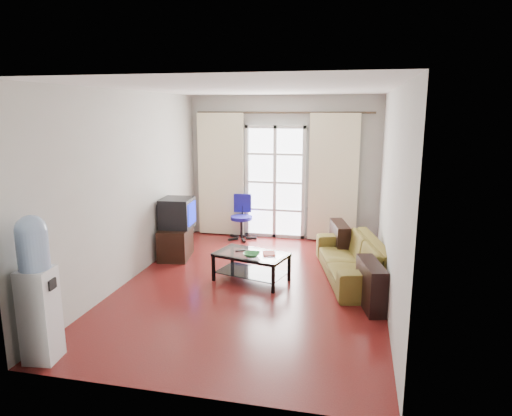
{
  "coord_description": "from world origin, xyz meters",
  "views": [
    {
      "loc": [
        1.37,
        -5.91,
        2.44
      ],
      "look_at": [
        -0.03,
        0.35,
        1.05
      ],
      "focal_mm": 32.0,
      "sensor_mm": 36.0,
      "label": 1
    }
  ],
  "objects_px": {
    "tv_stand": "(176,243)",
    "water_cooler": "(37,286)",
    "coffee_table": "(251,263)",
    "crt_tv": "(176,213)",
    "sofa": "(353,259)",
    "task_chair": "(242,226)"
  },
  "relations": [
    {
      "from": "water_cooler",
      "to": "crt_tv",
      "type": "bearing_deg",
      "value": 82.38
    },
    {
      "from": "coffee_table",
      "to": "task_chair",
      "type": "distance_m",
      "value": 2.21
    },
    {
      "from": "sofa",
      "to": "tv_stand",
      "type": "bearing_deg",
      "value": -109.69
    },
    {
      "from": "task_chair",
      "to": "sofa",
      "type": "bearing_deg",
      "value": -45.66
    },
    {
      "from": "coffee_table",
      "to": "crt_tv",
      "type": "distance_m",
      "value": 1.76
    },
    {
      "from": "tv_stand",
      "to": "crt_tv",
      "type": "xyz_separation_m",
      "value": [
        -0.0,
        0.07,
        0.5
      ]
    },
    {
      "from": "task_chair",
      "to": "water_cooler",
      "type": "xyz_separation_m",
      "value": [
        -0.85,
        -4.63,
        0.52
      ]
    },
    {
      "from": "tv_stand",
      "to": "crt_tv",
      "type": "relative_size",
      "value": 1.21
    },
    {
      "from": "crt_tv",
      "to": "water_cooler",
      "type": "height_order",
      "value": "water_cooler"
    },
    {
      "from": "sofa",
      "to": "crt_tv",
      "type": "height_order",
      "value": "crt_tv"
    },
    {
      "from": "task_chair",
      "to": "crt_tv",
      "type": "bearing_deg",
      "value": -129.61
    },
    {
      "from": "sofa",
      "to": "task_chair",
      "type": "distance_m",
      "value": 2.68
    },
    {
      "from": "tv_stand",
      "to": "water_cooler",
      "type": "bearing_deg",
      "value": -99.61
    },
    {
      "from": "sofa",
      "to": "water_cooler",
      "type": "height_order",
      "value": "water_cooler"
    },
    {
      "from": "sofa",
      "to": "water_cooler",
      "type": "relative_size",
      "value": 1.45
    },
    {
      "from": "sofa",
      "to": "water_cooler",
      "type": "bearing_deg",
      "value": -58.3
    },
    {
      "from": "tv_stand",
      "to": "water_cooler",
      "type": "xyz_separation_m",
      "value": [
        -0.05,
        -3.29,
        0.52
      ]
    },
    {
      "from": "coffee_table",
      "to": "tv_stand",
      "type": "xyz_separation_m",
      "value": [
        -1.48,
        0.76,
        -0.01
      ]
    },
    {
      "from": "tv_stand",
      "to": "crt_tv",
      "type": "bearing_deg",
      "value": 81.8
    },
    {
      "from": "tv_stand",
      "to": "crt_tv",
      "type": "height_order",
      "value": "crt_tv"
    },
    {
      "from": "sofa",
      "to": "task_chair",
      "type": "height_order",
      "value": "task_chair"
    },
    {
      "from": "sofa",
      "to": "crt_tv",
      "type": "xyz_separation_m",
      "value": [
        -2.91,
        0.39,
        0.46
      ]
    }
  ]
}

